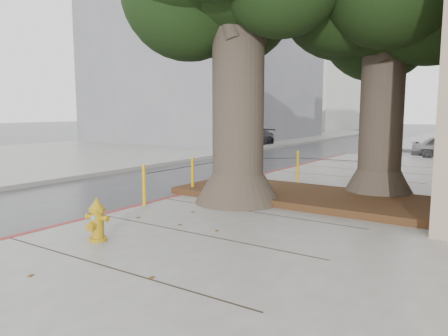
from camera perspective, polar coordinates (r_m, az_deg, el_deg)
name	(u,v)px	position (r m, az deg, el deg)	size (l,w,h in m)	color
ground	(173,237)	(8.21, -6.64, -8.95)	(140.00, 140.00, 0.00)	#28282B
sidewalk_opposite	(99,151)	(25.02, -16.07, 2.15)	(14.00, 60.00, 0.15)	slate
curb_red	(178,198)	(11.29, -6.07, -3.95)	(0.14, 26.00, 0.16)	maroon
planter_bed	(305,196)	(10.93, 10.54, -3.60)	(6.40, 2.60, 0.16)	black
building_far_grey	(211,62)	(34.65, -1.74, 13.70)	(12.00, 16.00, 12.00)	slate
building_far_white	(307,67)	(55.79, 10.83, 12.81)	(12.00, 18.00, 15.00)	silver
bollard_ring	(253,171)	(12.06, 3.80, -0.35)	(3.79, 5.39, 0.95)	#CD950B
fire_hydrant	(97,220)	(7.63, -16.24, -6.56)	(0.39, 0.37, 0.73)	#B48912
car_dark	(253,138)	(27.55, 3.80, 3.91)	(1.55, 3.82, 1.11)	black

